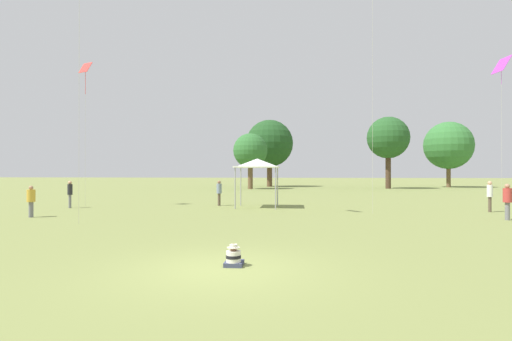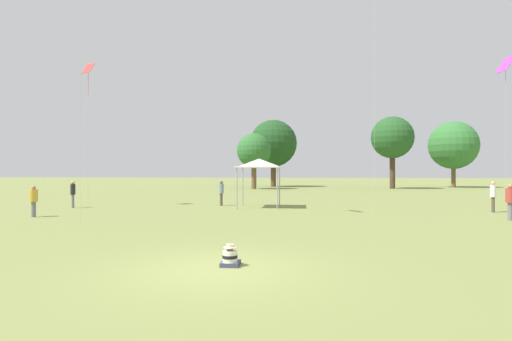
{
  "view_description": "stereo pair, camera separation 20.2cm",
  "coord_description": "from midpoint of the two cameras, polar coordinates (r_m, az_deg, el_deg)",
  "views": [
    {
      "loc": [
        1.79,
        -8.84,
        2.2
      ],
      "look_at": [
        0.08,
        6.82,
        2.27
      ],
      "focal_mm": 28.0,
      "sensor_mm": 36.0,
      "label": 1
    },
    {
      "loc": [
        1.99,
        -8.82,
        2.2
      ],
      "look_at": [
        0.08,
        6.82,
        2.27
      ],
      "focal_mm": 28.0,
      "sensor_mm": 36.0,
      "label": 2
    }
  ],
  "objects": [
    {
      "name": "ground_plane",
      "position": [
        9.29,
        -5.09,
        -13.94
      ],
      "size": [
        300.0,
        300.0,
        0.0
      ],
      "primitive_type": "plane",
      "color": "olive"
    },
    {
      "name": "seated_toddler",
      "position": [
        9.57,
        -3.1,
        -12.3
      ],
      "size": [
        0.44,
        0.54,
        0.53
      ],
      "rotation": [
        0.0,
        0.0,
        0.02
      ],
      "color": "#383D56",
      "rests_on": "ground"
    },
    {
      "name": "person_standing_1",
      "position": [
        21.62,
        32.77,
        -3.42
      ],
      "size": [
        0.52,
        0.52,
        1.67
      ],
      "rotation": [
        0.0,
        0.0,
        3.8
      ],
      "color": "slate",
      "rests_on": "ground"
    },
    {
      "name": "person_standing_2",
      "position": [
        22.4,
        -28.95,
        -3.53
      ],
      "size": [
        0.52,
        0.52,
        1.54
      ],
      "rotation": [
        0.0,
        0.0,
        5.82
      ],
      "color": "slate",
      "rests_on": "ground"
    },
    {
      "name": "person_standing_3",
      "position": [
        25.49,
        30.96,
        -2.81
      ],
      "size": [
        0.41,
        0.41,
        1.71
      ],
      "rotation": [
        0.0,
        0.0,
        4.14
      ],
      "color": "brown",
      "rests_on": "ground"
    },
    {
      "name": "person_standing_4",
      "position": [
        27.09,
        -24.5,
        -2.73
      ],
      "size": [
        0.35,
        0.35,
        1.67
      ],
      "rotation": [
        0.0,
        0.0,
        1.35
      ],
      "color": "slate",
      "rests_on": "ground"
    },
    {
      "name": "person_standing_5",
      "position": [
        26.34,
        -4.77,
        -2.89
      ],
      "size": [
        0.47,
        0.47,
        1.65
      ],
      "rotation": [
        0.0,
        0.0,
        0.99
      ],
      "color": "brown",
      "rests_on": "ground"
    },
    {
      "name": "canopy_tent",
      "position": [
        24.91,
        0.68,
        1.01
      ],
      "size": [
        2.71,
        2.71,
        3.05
      ],
      "rotation": [
        0.0,
        0.0,
        0.01
      ],
      "color": "white",
      "rests_on": "ground"
    },
    {
      "name": "kite_2",
      "position": [
        34.58,
        32.23,
        12.48
      ],
      "size": [
        0.94,
        1.45,
        10.54
      ],
      "rotation": [
        0.0,
        0.0,
        4.09
      ],
      "color": "#B738C6",
      "rests_on": "ground"
    },
    {
      "name": "kite_3",
      "position": [
        28.12,
        -22.65,
        12.61
      ],
      "size": [
        0.9,
        0.7,
        9.16
      ],
      "rotation": [
        0.0,
        0.0,
        5.11
      ],
      "color": "red",
      "rests_on": "ground"
    },
    {
      "name": "distant_tree_0",
      "position": [
        60.88,
        2.59,
        3.87
      ],
      "size": [
        7.16,
        7.16,
        10.18
      ],
      "color": "brown",
      "rests_on": "ground"
    },
    {
      "name": "distant_tree_1",
      "position": [
        64.61,
        26.45,
        3.24
      ],
      "size": [
        6.91,
        6.91,
        9.57
      ],
      "color": "brown",
      "rests_on": "ground"
    },
    {
      "name": "distant_tree_2",
      "position": [
        56.49,
        19.0,
        4.43
      ],
      "size": [
        5.6,
        5.6,
        9.66
      ],
      "color": "#473323",
      "rests_on": "ground"
    },
    {
      "name": "distant_tree_3",
      "position": [
        52.32,
        -0.19,
        2.81
      ],
      "size": [
        4.51,
        4.51,
        7.3
      ],
      "color": "brown",
      "rests_on": "ground"
    }
  ]
}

